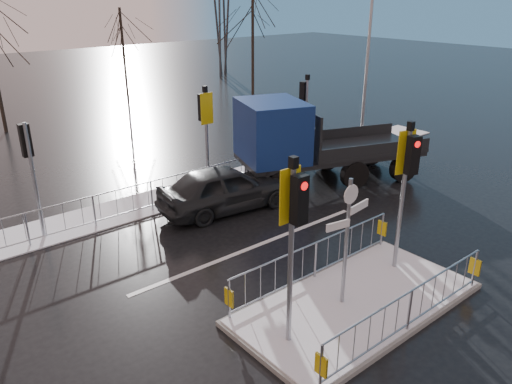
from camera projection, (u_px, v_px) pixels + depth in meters
ground at (356, 306)px, 11.77m from camera, size 120.00×120.00×0.00m
snow_verge at (170, 197)px, 17.90m from camera, size 30.00×2.00×0.04m
lane_markings at (368, 312)px, 11.53m from camera, size 8.00×11.38×0.01m
traffic_island at (357, 292)px, 11.62m from camera, size 6.00×3.04×4.15m
far_kerb_fixtures at (183, 173)px, 17.34m from camera, size 18.00×0.65×3.83m
car_far_lane at (226, 188)px, 16.67m from camera, size 4.79×2.42×1.56m
flatbed_truck at (297, 140)px, 18.52m from camera, size 7.53×4.79×3.28m
tree_far_b at (122, 38)px, 30.89m from camera, size 3.25×3.25×6.14m
tree_far_c at (253, 19)px, 33.12m from camera, size 4.00×4.00×7.55m
street_lamp_right at (369, 51)px, 22.44m from camera, size 1.25×0.18×8.00m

